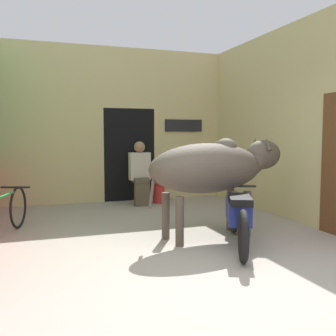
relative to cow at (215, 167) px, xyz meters
The scene contains 8 objects.
ground_plane 1.99m from the cow, 113.74° to the right, with size 30.00×30.00×0.00m, color #9E9389.
wall_back_with_doorway 3.70m from the cow, 99.23° to the left, with size 4.80×0.93×3.29m.
wall_right_with_door 2.08m from the cow, 25.10° to the left, with size 0.22×4.96×3.29m.
cow is the anchor object (origin of this frame).
motorcycle_near 0.78m from the cow, 80.61° to the right, with size 0.93×1.82×0.73m.
bicycle 3.02m from the cow, 161.25° to the left, with size 0.64×1.62×0.66m.
shopkeeper_seated 2.80m from the cow, 96.86° to the left, with size 0.42×0.34×1.30m.
plastic_stool 2.96m from the cow, 87.98° to the left, with size 0.35×0.35×0.46m.
Camera 1 is at (-1.71, -3.37, 1.44)m, focal length 42.00 mm.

